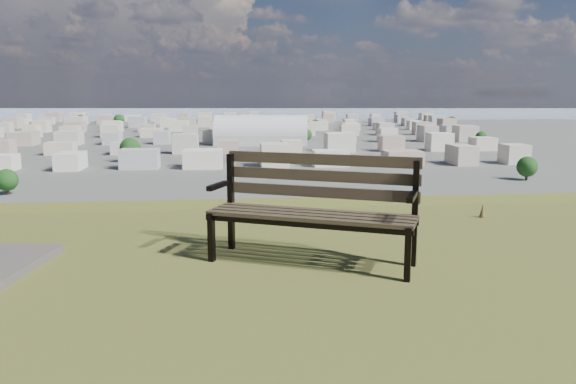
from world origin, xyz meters
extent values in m
cube|color=#3E3323|center=(-0.03, 1.36, 25.45)|extent=(1.70, 0.83, 0.04)
cube|color=#3E3323|center=(0.02, 1.48, 25.45)|extent=(1.70, 0.83, 0.04)
cube|color=#3E3323|center=(0.07, 1.59, 25.45)|extent=(1.70, 0.83, 0.04)
cube|color=#3E3323|center=(0.12, 1.70, 25.45)|extent=(1.70, 0.83, 0.04)
cube|color=#3E3323|center=(0.15, 1.77, 25.61)|extent=(1.68, 0.78, 0.10)
cube|color=#3E3323|center=(0.16, 1.79, 25.75)|extent=(1.68, 0.78, 0.10)
cube|color=#3E3323|center=(0.17, 1.82, 25.90)|extent=(1.68, 0.78, 0.10)
cube|color=black|center=(-0.84, 1.71, 25.22)|extent=(0.07, 0.08, 0.45)
cube|color=black|center=(-0.66, 2.10, 25.47)|extent=(0.07, 0.08, 0.93)
cube|color=black|center=(-0.75, 1.89, 25.42)|extent=(0.25, 0.48, 0.05)
cube|color=black|center=(-0.77, 1.84, 25.67)|extent=(0.20, 0.35, 0.05)
cube|color=black|center=(0.75, 0.99, 25.22)|extent=(0.07, 0.08, 0.45)
cube|color=black|center=(0.93, 1.38, 25.47)|extent=(0.07, 0.08, 0.93)
cube|color=black|center=(0.83, 1.17, 25.42)|extent=(0.25, 0.48, 0.05)
cube|color=black|center=(0.81, 1.13, 25.67)|extent=(0.20, 0.35, 0.05)
cube|color=black|center=(-0.04, 1.36, 25.40)|extent=(1.68, 0.79, 0.04)
cube|color=black|center=(0.12, 1.71, 25.40)|extent=(1.68, 0.79, 0.04)
cone|color=brown|center=(2.40, 3.20, 25.09)|extent=(0.08, 0.08, 0.18)
cube|color=beige|center=(15.09, 290.63, 2.66)|extent=(50.12, 26.24, 5.32)
cylinder|color=silver|center=(15.09, 290.63, 5.32)|extent=(50.12, 26.24, 20.23)
cube|color=beige|center=(-60.00, 200.00, 3.50)|extent=(11.00, 11.00, 7.00)
cube|color=#B8AA9D|center=(-36.00, 200.00, 3.50)|extent=(11.00, 11.00, 7.00)
cube|color=beige|center=(-12.00, 200.00, 3.50)|extent=(11.00, 11.00, 7.00)
cube|color=#A9A8AD|center=(12.00, 200.00, 3.50)|extent=(11.00, 11.00, 7.00)
cube|color=beige|center=(36.00, 200.00, 3.50)|extent=(11.00, 11.00, 7.00)
cube|color=tan|center=(60.00, 200.00, 3.50)|extent=(11.00, 11.00, 7.00)
cube|color=silver|center=(84.00, 200.00, 3.50)|extent=(11.00, 11.00, 7.00)
cube|color=beige|center=(108.00, 200.00, 3.50)|extent=(11.00, 11.00, 7.00)
cube|color=#B8AA9D|center=(-96.00, 250.00, 3.50)|extent=(11.00, 11.00, 7.00)
cube|color=beige|center=(-72.00, 250.00, 3.50)|extent=(11.00, 11.00, 7.00)
cube|color=#A9A8AD|center=(-48.00, 250.00, 3.50)|extent=(11.00, 11.00, 7.00)
cube|color=beige|center=(-24.00, 250.00, 3.50)|extent=(11.00, 11.00, 7.00)
cube|color=tan|center=(0.00, 250.00, 3.50)|extent=(11.00, 11.00, 7.00)
cube|color=silver|center=(24.00, 250.00, 3.50)|extent=(11.00, 11.00, 7.00)
cube|color=beige|center=(48.00, 250.00, 3.50)|extent=(11.00, 11.00, 7.00)
cube|color=beige|center=(72.00, 250.00, 3.50)|extent=(11.00, 11.00, 7.00)
cube|color=#B8AA9D|center=(96.00, 250.00, 3.50)|extent=(11.00, 11.00, 7.00)
cube|color=beige|center=(120.00, 250.00, 3.50)|extent=(11.00, 11.00, 7.00)
cube|color=beige|center=(-108.00, 300.00, 3.50)|extent=(11.00, 11.00, 7.00)
cube|color=tan|center=(-84.00, 300.00, 3.50)|extent=(11.00, 11.00, 7.00)
cube|color=silver|center=(-60.00, 300.00, 3.50)|extent=(11.00, 11.00, 7.00)
cube|color=beige|center=(-36.00, 300.00, 3.50)|extent=(11.00, 11.00, 7.00)
cube|color=beige|center=(-12.00, 300.00, 3.50)|extent=(11.00, 11.00, 7.00)
cube|color=#B8AA9D|center=(12.00, 300.00, 3.50)|extent=(11.00, 11.00, 7.00)
cube|color=beige|center=(36.00, 300.00, 3.50)|extent=(11.00, 11.00, 7.00)
cube|color=#A9A8AD|center=(60.00, 300.00, 3.50)|extent=(11.00, 11.00, 7.00)
cube|color=beige|center=(84.00, 300.00, 3.50)|extent=(11.00, 11.00, 7.00)
cube|color=tan|center=(108.00, 300.00, 3.50)|extent=(11.00, 11.00, 7.00)
cube|color=silver|center=(132.00, 300.00, 3.50)|extent=(11.00, 11.00, 7.00)
cube|color=beige|center=(-120.00, 350.00, 3.50)|extent=(11.00, 11.00, 7.00)
cube|color=#B8AA9D|center=(-96.00, 350.00, 3.50)|extent=(11.00, 11.00, 7.00)
cube|color=beige|center=(-72.00, 350.00, 3.50)|extent=(11.00, 11.00, 7.00)
cube|color=#A9A8AD|center=(-48.00, 350.00, 3.50)|extent=(11.00, 11.00, 7.00)
cube|color=beige|center=(-24.00, 350.00, 3.50)|extent=(11.00, 11.00, 7.00)
cube|color=tan|center=(0.00, 350.00, 3.50)|extent=(11.00, 11.00, 7.00)
cube|color=silver|center=(24.00, 350.00, 3.50)|extent=(11.00, 11.00, 7.00)
cube|color=beige|center=(48.00, 350.00, 3.50)|extent=(11.00, 11.00, 7.00)
cube|color=beige|center=(72.00, 350.00, 3.50)|extent=(11.00, 11.00, 7.00)
cube|color=#B8AA9D|center=(96.00, 350.00, 3.50)|extent=(11.00, 11.00, 7.00)
cube|color=beige|center=(120.00, 350.00, 3.50)|extent=(11.00, 11.00, 7.00)
cube|color=#A9A8AD|center=(144.00, 350.00, 3.50)|extent=(11.00, 11.00, 7.00)
cube|color=beige|center=(-156.00, 400.00, 3.50)|extent=(11.00, 11.00, 7.00)
cube|color=tan|center=(-132.00, 400.00, 3.50)|extent=(11.00, 11.00, 7.00)
cube|color=silver|center=(-108.00, 400.00, 3.50)|extent=(11.00, 11.00, 7.00)
cube|color=beige|center=(-84.00, 400.00, 3.50)|extent=(11.00, 11.00, 7.00)
cube|color=beige|center=(-60.00, 400.00, 3.50)|extent=(11.00, 11.00, 7.00)
cube|color=#B8AA9D|center=(-36.00, 400.00, 3.50)|extent=(11.00, 11.00, 7.00)
cube|color=beige|center=(-12.00, 400.00, 3.50)|extent=(11.00, 11.00, 7.00)
cube|color=#A9A8AD|center=(12.00, 400.00, 3.50)|extent=(11.00, 11.00, 7.00)
cube|color=beige|center=(36.00, 400.00, 3.50)|extent=(11.00, 11.00, 7.00)
cube|color=tan|center=(60.00, 400.00, 3.50)|extent=(11.00, 11.00, 7.00)
cube|color=silver|center=(84.00, 400.00, 3.50)|extent=(11.00, 11.00, 7.00)
cube|color=beige|center=(108.00, 400.00, 3.50)|extent=(11.00, 11.00, 7.00)
cube|color=beige|center=(132.00, 400.00, 3.50)|extent=(11.00, 11.00, 7.00)
cube|color=#B8AA9D|center=(156.00, 400.00, 3.50)|extent=(11.00, 11.00, 7.00)
cube|color=beige|center=(-168.00, 450.00, 3.50)|extent=(11.00, 11.00, 7.00)
cube|color=#A9A8AD|center=(-144.00, 450.00, 3.50)|extent=(11.00, 11.00, 7.00)
cube|color=beige|center=(-120.00, 450.00, 3.50)|extent=(11.00, 11.00, 7.00)
cube|color=tan|center=(-96.00, 450.00, 3.50)|extent=(11.00, 11.00, 7.00)
cube|color=silver|center=(-72.00, 450.00, 3.50)|extent=(11.00, 11.00, 7.00)
cube|color=beige|center=(-48.00, 450.00, 3.50)|extent=(11.00, 11.00, 7.00)
cube|color=beige|center=(-24.00, 450.00, 3.50)|extent=(11.00, 11.00, 7.00)
cube|color=#B8AA9D|center=(0.00, 450.00, 3.50)|extent=(11.00, 11.00, 7.00)
cube|color=beige|center=(24.00, 450.00, 3.50)|extent=(11.00, 11.00, 7.00)
cube|color=#A9A8AD|center=(48.00, 450.00, 3.50)|extent=(11.00, 11.00, 7.00)
cube|color=beige|center=(72.00, 450.00, 3.50)|extent=(11.00, 11.00, 7.00)
cube|color=tan|center=(96.00, 450.00, 3.50)|extent=(11.00, 11.00, 7.00)
cube|color=silver|center=(120.00, 450.00, 3.50)|extent=(11.00, 11.00, 7.00)
cube|color=beige|center=(144.00, 450.00, 3.50)|extent=(11.00, 11.00, 7.00)
cube|color=beige|center=(168.00, 450.00, 3.50)|extent=(11.00, 11.00, 7.00)
cube|color=#B8AA9D|center=(-180.00, 500.00, 3.50)|extent=(11.00, 11.00, 7.00)
cube|color=beige|center=(-156.00, 500.00, 3.50)|extent=(11.00, 11.00, 7.00)
cube|color=#A9A8AD|center=(-132.00, 500.00, 3.50)|extent=(11.00, 11.00, 7.00)
cube|color=beige|center=(-108.00, 500.00, 3.50)|extent=(11.00, 11.00, 7.00)
cube|color=tan|center=(-84.00, 500.00, 3.50)|extent=(11.00, 11.00, 7.00)
cube|color=silver|center=(-60.00, 500.00, 3.50)|extent=(11.00, 11.00, 7.00)
cube|color=beige|center=(-36.00, 500.00, 3.50)|extent=(11.00, 11.00, 7.00)
cube|color=beige|center=(-12.00, 500.00, 3.50)|extent=(11.00, 11.00, 7.00)
cube|color=#B8AA9D|center=(12.00, 500.00, 3.50)|extent=(11.00, 11.00, 7.00)
cube|color=beige|center=(36.00, 500.00, 3.50)|extent=(11.00, 11.00, 7.00)
cube|color=#A9A8AD|center=(60.00, 500.00, 3.50)|extent=(11.00, 11.00, 7.00)
cube|color=beige|center=(84.00, 500.00, 3.50)|extent=(11.00, 11.00, 7.00)
cube|color=tan|center=(108.00, 500.00, 3.50)|extent=(11.00, 11.00, 7.00)
cube|color=silver|center=(132.00, 500.00, 3.50)|extent=(11.00, 11.00, 7.00)
cube|color=beige|center=(156.00, 500.00, 3.50)|extent=(11.00, 11.00, 7.00)
cube|color=beige|center=(180.00, 500.00, 3.50)|extent=(11.00, 11.00, 7.00)
cube|color=#B8AA9D|center=(-192.00, 550.00, 3.50)|extent=(11.00, 11.00, 7.00)
cube|color=beige|center=(-168.00, 550.00, 3.50)|extent=(11.00, 11.00, 7.00)
cube|color=#A9A8AD|center=(-144.00, 550.00, 3.50)|extent=(11.00, 11.00, 7.00)
cube|color=beige|center=(-120.00, 550.00, 3.50)|extent=(11.00, 11.00, 7.00)
cube|color=tan|center=(-96.00, 550.00, 3.50)|extent=(11.00, 11.00, 7.00)
cube|color=silver|center=(-72.00, 550.00, 3.50)|extent=(11.00, 11.00, 7.00)
cube|color=beige|center=(-48.00, 550.00, 3.50)|extent=(11.00, 11.00, 7.00)
cube|color=beige|center=(-24.00, 550.00, 3.50)|extent=(11.00, 11.00, 7.00)
cube|color=#B8AA9D|center=(0.00, 550.00, 3.50)|extent=(11.00, 11.00, 7.00)
cube|color=beige|center=(24.00, 550.00, 3.50)|extent=(11.00, 11.00, 7.00)
cube|color=#A9A8AD|center=(48.00, 550.00, 3.50)|extent=(11.00, 11.00, 7.00)
cube|color=beige|center=(72.00, 550.00, 3.50)|extent=(11.00, 11.00, 7.00)
cube|color=tan|center=(96.00, 550.00, 3.50)|extent=(11.00, 11.00, 7.00)
cube|color=silver|center=(120.00, 550.00, 3.50)|extent=(11.00, 11.00, 7.00)
cube|color=beige|center=(144.00, 550.00, 3.50)|extent=(11.00, 11.00, 7.00)
cube|color=beige|center=(168.00, 550.00, 3.50)|extent=(11.00, 11.00, 7.00)
cube|color=#B8AA9D|center=(192.00, 550.00, 3.50)|extent=(11.00, 11.00, 7.00)
cylinder|color=#37231B|center=(90.00, 160.00, 1.05)|extent=(0.80, 0.80, 2.10)
sphere|color=#153813|center=(90.00, 160.00, 4.20)|extent=(6.30, 6.30, 6.30)
cylinder|color=#37231B|center=(-40.00, 220.00, 1.35)|extent=(0.80, 0.80, 2.70)
sphere|color=#153813|center=(-40.00, 220.00, 5.40)|extent=(8.10, 8.10, 8.10)
cylinder|color=#37231B|center=(130.00, 280.00, 0.97)|extent=(0.80, 0.80, 1.95)
sphere|color=#153813|center=(130.00, 280.00, 3.90)|extent=(5.85, 5.85, 5.85)
cylinder|color=#37231B|center=(60.00, 400.00, 1.12)|extent=(0.80, 0.80, 2.25)
sphere|color=#153813|center=(60.00, 400.00, 4.50)|extent=(6.75, 6.75, 6.75)
cylinder|color=#37231B|center=(-90.00, 460.00, 1.43)|extent=(0.80, 0.80, 2.85)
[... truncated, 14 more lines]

